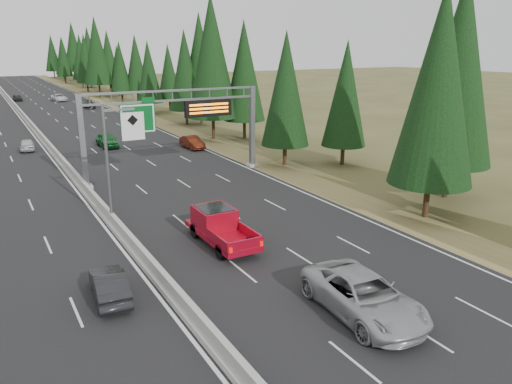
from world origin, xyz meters
The scene contains 15 objects.
road centered at (0.00, 80.00, 0.04)m, with size 32.00×260.00×0.08m, color black.
shoulder_right centered at (17.80, 80.00, 0.03)m, with size 3.60×260.00×0.06m, color olive.
median_barrier centered at (0.00, 80.00, 0.41)m, with size 0.70×260.00×0.85m.
sign_gantry centered at (8.92, 34.88, 5.27)m, with size 16.75×0.98×7.80m.
hov_sign_pole centered at (0.58, 24.97, 4.72)m, with size 2.80×0.50×8.00m.
tree_row_right centered at (21.97, 81.72, 8.70)m, with size 12.09×239.41×18.94m.
silver_minivan centered at (6.84, 8.00, 1.00)m, with size 3.06×6.64×1.84m, color #9E9FA3.
red_pickup centered at (4.92, 18.95, 1.21)m, with size 2.24×6.28×2.05m.
car_ahead_green centered at (6.18, 52.10, 0.88)m, with size 1.90×4.72×1.61m, color #155E25.
car_ahead_dkred centered at (14.50, 46.23, 0.79)m, with size 1.50×4.29×1.41m, color #50190B.
car_ahead_dkgrey centered at (12.22, 91.60, 0.75)m, with size 1.88×4.63×1.34m, color black.
car_ahead_white centered at (9.21, 107.51, 0.81)m, with size 2.43×5.27×1.46m, color silver.
car_ahead_far centered at (1.50, 112.22, 0.78)m, with size 1.64×4.08×1.39m, color black.
car_onc_near centered at (-2.59, 15.00, 0.78)m, with size 1.47×4.23×1.39m, color black.
car_onc_white centered at (-2.28, 54.42, 0.75)m, with size 1.57×3.91×1.33m, color #BCBCBC.
Camera 1 is at (-7.01, -6.90, 11.63)m, focal length 35.00 mm.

